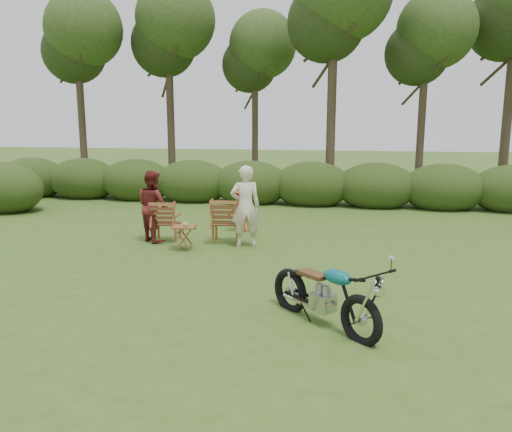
% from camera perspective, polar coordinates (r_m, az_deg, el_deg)
% --- Properties ---
extents(ground, '(80.00, 80.00, 0.00)m').
position_cam_1_polar(ground, '(7.52, 0.54, -9.78)').
color(ground, '#35501A').
rests_on(ground, ground).
extents(tree_line, '(22.52, 11.62, 8.14)m').
position_cam_1_polar(tree_line, '(16.72, 8.65, 14.65)').
color(tree_line, '#33251C').
rests_on(tree_line, ground).
extents(motorcycle, '(1.85, 1.79, 1.07)m').
position_cam_1_polar(motorcycle, '(6.82, 7.57, -12.10)').
color(motorcycle, '#0C9AA1').
rests_on(motorcycle, ground).
extents(lawn_chair_right, '(0.75, 0.75, 0.99)m').
position_cam_1_polar(lawn_chair_right, '(11.17, -3.38, -2.93)').
color(lawn_chair_right, brown).
rests_on(lawn_chair_right, ground).
extents(lawn_chair_left, '(0.70, 0.70, 0.92)m').
position_cam_1_polar(lawn_chair_left, '(11.46, -10.12, -2.72)').
color(lawn_chair_left, brown).
rests_on(lawn_chair_left, ground).
extents(side_table, '(0.54, 0.48, 0.51)m').
position_cam_1_polar(side_table, '(10.48, -8.17, -2.51)').
color(side_table, brown).
rests_on(side_table, ground).
extents(cup, '(0.13, 0.13, 0.09)m').
position_cam_1_polar(cup, '(10.39, -8.05, -0.95)').
color(cup, beige).
rests_on(cup, side_table).
extents(adult_a, '(0.74, 0.60, 1.74)m').
position_cam_1_polar(adult_a, '(10.74, -1.21, -3.46)').
color(adult_a, beige).
rests_on(adult_a, ground).
extents(adult_b, '(0.98, 0.95, 1.58)m').
position_cam_1_polar(adult_b, '(11.46, -11.55, -2.78)').
color(adult_b, maroon).
rests_on(adult_b, ground).
extents(child, '(0.83, 0.69, 1.11)m').
position_cam_1_polar(child, '(12.16, -1.62, -1.78)').
color(child, red).
rests_on(child, ground).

